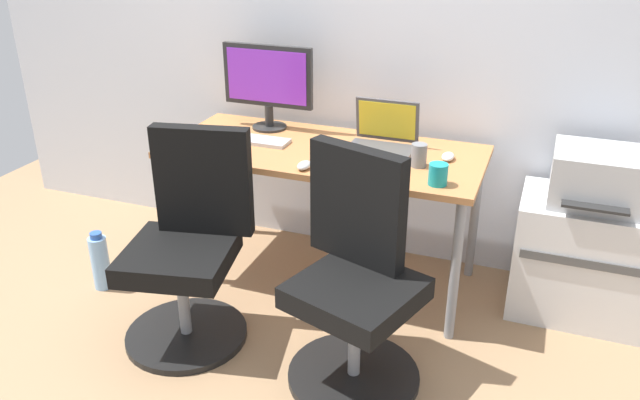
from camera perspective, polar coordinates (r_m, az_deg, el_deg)
ground_plane at (r=3.38m, az=0.30°, el=-6.79°), size 5.28×5.28×0.00m
back_wall at (r=3.30m, az=2.98°, el=16.62°), size 4.40×0.04×2.60m
desk at (r=3.09m, az=0.33°, el=3.42°), size 1.52×0.68×0.71m
office_chair_left at (r=2.81m, az=-11.63°, el=-4.31°), size 0.54×0.54×0.94m
office_chair_right at (r=2.53m, az=3.21°, el=-7.35°), size 0.56×0.56×0.94m
side_cabinet at (r=3.21m, az=22.28°, el=-4.77°), size 0.60×0.43×0.57m
printer at (r=3.04m, az=23.49°, el=1.89°), size 0.38×0.40×0.24m
water_bottle_on_floor at (r=3.40m, az=-19.04°, el=-5.22°), size 0.09×0.09×0.31m
desktop_monitor at (r=3.30m, az=-4.68°, el=10.54°), size 0.48×0.18×0.43m
open_laptop at (r=3.06m, az=5.60°, el=5.53°), size 0.31×0.26×0.23m
keyboard_by_monitor at (r=3.17m, az=-5.80°, el=5.35°), size 0.34×0.12×0.02m
keyboard_by_laptop at (r=2.75m, az=3.97°, el=2.31°), size 0.34×0.12×0.02m
mouse_by_monitor at (r=2.98m, az=11.36°, el=3.83°), size 0.06×0.10×0.03m
mouse_by_laptop at (r=2.82m, az=-1.42°, el=3.12°), size 0.06×0.10×0.03m
coffee_mug at (r=2.69m, az=10.50°, el=2.27°), size 0.08×0.08×0.09m
pen_cup at (r=2.87m, az=8.83°, el=3.97°), size 0.07×0.07×0.10m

